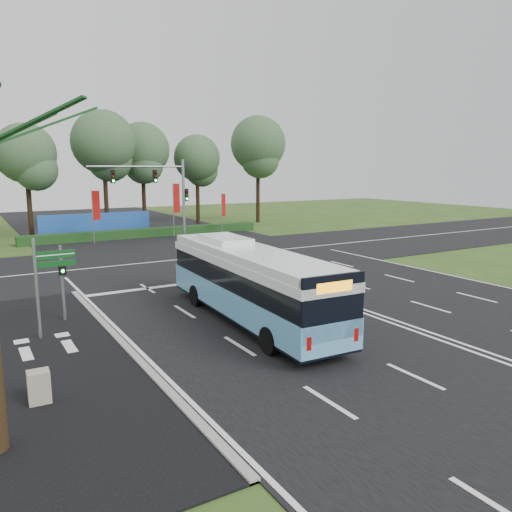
{
  "coord_description": "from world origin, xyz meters",
  "views": [
    {
      "loc": [
        -14.71,
        -19.77,
        6.25
      ],
      "look_at": [
        -1.75,
        2.0,
        1.79
      ],
      "focal_mm": 35.0,
      "sensor_mm": 36.0,
      "label": 1
    }
  ],
  "objects": [
    {
      "name": "ground",
      "position": [
        0.0,
        0.0,
        0.0
      ],
      "size": [
        120.0,
        120.0,
        0.0
      ],
      "primitive_type": "plane",
      "color": "#2D4B19",
      "rests_on": "ground"
    },
    {
      "name": "road_main",
      "position": [
        0.0,
        0.0,
        0.02
      ],
      "size": [
        20.0,
        120.0,
        0.04
      ],
      "primitive_type": "cube",
      "color": "black",
      "rests_on": "ground"
    },
    {
      "name": "road_cross",
      "position": [
        0.0,
        12.0,
        0.03
      ],
      "size": [
        120.0,
        14.0,
        0.05
      ],
      "primitive_type": "cube",
      "color": "black",
      "rests_on": "ground"
    },
    {
      "name": "bike_path",
      "position": [
        -12.5,
        -3.0,
        0.03
      ],
      "size": [
        5.0,
        18.0,
        0.06
      ],
      "primitive_type": "cube",
      "color": "black",
      "rests_on": "ground"
    },
    {
      "name": "kerb_strip",
      "position": [
        -10.1,
        -3.0,
        0.06
      ],
      "size": [
        0.25,
        18.0,
        0.12
      ],
      "primitive_type": "cube",
      "color": "gray",
      "rests_on": "ground"
    },
    {
      "name": "city_bus",
      "position": [
        -4.8,
        -2.61,
        1.65
      ],
      "size": [
        2.94,
        11.52,
        3.28
      ],
      "rotation": [
        0.0,
        0.0,
        -0.05
      ],
      "color": "#59A2CF",
      "rests_on": "ground"
    },
    {
      "name": "pedestrian_signal",
      "position": [
        -11.35,
        1.31,
        1.74
      ],
      "size": [
        0.29,
        0.41,
        3.18
      ],
      "rotation": [
        0.0,
        0.0,
        0.29
      ],
      "color": "gray",
      "rests_on": "ground"
    },
    {
      "name": "street_sign",
      "position": [
        -12.21,
        -0.55,
        2.4
      ],
      "size": [
        1.48,
        0.14,
        3.79
      ],
      "rotation": [
        0.0,
        0.0,
        0.04
      ],
      "color": "gray",
      "rests_on": "ground"
    },
    {
      "name": "utility_cabinet",
      "position": [
        -13.3,
        -6.06,
        0.47
      ],
      "size": [
        0.58,
        0.49,
        0.94
      ],
      "primitive_type": "cube",
      "rotation": [
        0.0,
        0.0,
        -0.04
      ],
      "color": "#A39884",
      "rests_on": "ground"
    },
    {
      "name": "banner_flag_left",
      "position": [
        -5.0,
        22.61,
        2.96
      ],
      "size": [
        0.67,
        0.07,
        4.53
      ],
      "rotation": [
        0.0,
        0.0,
        0.02
      ],
      "color": "gray",
      "rests_on": "ground"
    },
    {
      "name": "banner_flag_mid",
      "position": [
        2.43,
        23.45,
        3.23
      ],
      "size": [
        0.73,
        0.18,
        4.99
      ],
      "rotation": [
        0.0,
        0.0,
        0.18
      ],
      "color": "gray",
      "rests_on": "ground"
    },
    {
      "name": "banner_flag_right",
      "position": [
        6.9,
        22.67,
        2.6
      ],
      "size": [
        0.55,
        0.27,
        3.96
      ],
      "rotation": [
        0.0,
        0.0,
        0.41
      ],
      "color": "gray",
      "rests_on": "ground"
    },
    {
      "name": "traffic_light_gantry",
      "position": [
        0.21,
        20.5,
        4.66
      ],
      "size": [
        8.41,
        0.28,
        7.0
      ],
      "color": "gray",
      "rests_on": "ground"
    },
    {
      "name": "hedge",
      "position": [
        0.0,
        24.5,
        0.4
      ],
      "size": [
        22.0,
        1.2,
        0.8
      ],
      "primitive_type": "cube",
      "color": "#153413",
      "rests_on": "ground"
    },
    {
      "name": "blue_hoarding",
      "position": [
        -4.0,
        27.0,
        1.1
      ],
      "size": [
        10.0,
        0.3,
        2.2
      ],
      "primitive_type": "cube",
      "color": "#1F51AC",
      "rests_on": "ground"
    },
    {
      "name": "eucalyptus_row",
      "position": [
        -3.05,
        30.89,
        8.4
      ],
      "size": [
        42.41,
        8.77,
        12.55
      ],
      "color": "black",
      "rests_on": "ground"
    }
  ]
}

